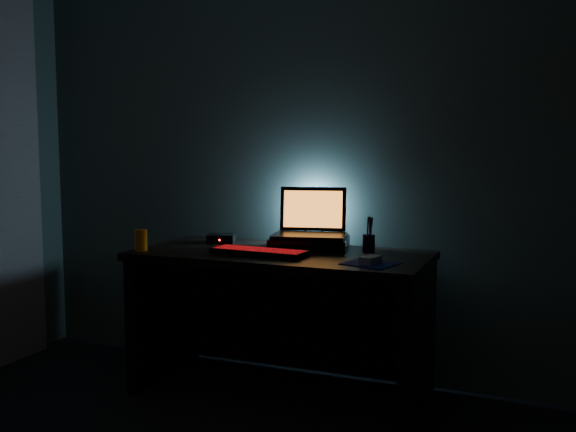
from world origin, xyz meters
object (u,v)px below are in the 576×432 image
object	(u,v)px
keyboard	(259,252)
pen_cup	(369,243)
juice_glass	(141,240)
laptop	(311,225)
router	(221,239)
mouse	(370,260)

from	to	relation	value
keyboard	pen_cup	xyz separation A→B (m)	(0.48, 0.29, 0.03)
juice_glass	laptop	bearing A→B (deg)	30.35
juice_glass	router	distance (m)	0.48
mouse	juice_glass	distance (m)	1.20
laptop	router	size ratio (longest dim) A/B	2.40
pen_cup	router	bearing A→B (deg)	179.87
keyboard	pen_cup	world-z (taller)	pen_cup
pen_cup	router	world-z (taller)	pen_cup
keyboard	mouse	xyz separation A→B (m)	(0.58, -0.04, 0.01)
pen_cup	juice_glass	world-z (taller)	juice_glass
mouse	router	size ratio (longest dim) A/B	0.60
juice_glass	router	size ratio (longest dim) A/B	0.63
pen_cup	router	xyz separation A→B (m)	(-0.85, 0.00, -0.02)
mouse	pen_cup	distance (m)	0.34
laptop	router	distance (m)	0.53
laptop	mouse	bearing A→B (deg)	-53.39
laptop	router	xyz separation A→B (m)	(-0.52, -0.05, -0.10)
laptop	juice_glass	size ratio (longest dim) A/B	3.83
mouse	pen_cup	size ratio (longest dim) A/B	1.19
mouse	juice_glass	world-z (taller)	juice_glass
juice_glass	router	xyz separation A→B (m)	(0.25, 0.40, -0.03)
keyboard	mouse	size ratio (longest dim) A/B	4.65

